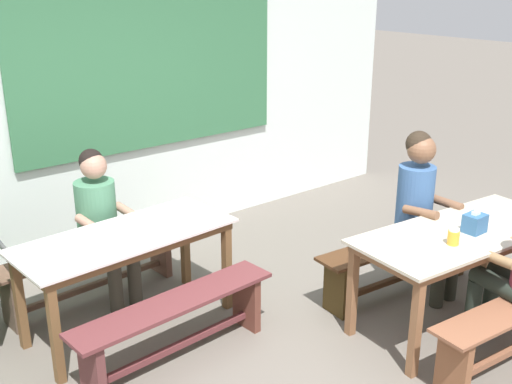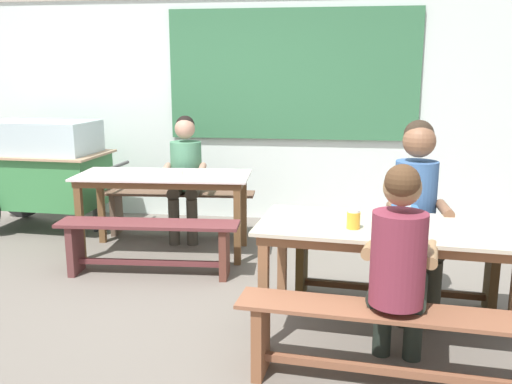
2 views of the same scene
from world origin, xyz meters
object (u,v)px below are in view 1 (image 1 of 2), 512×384
at_px(dining_table_far, 126,244).
at_px(bench_far_front, 176,320).
at_px(bench_far_back, 91,265).
at_px(tissue_box, 475,223).
at_px(person_right_near_table, 422,203).
at_px(person_center_facing, 101,216).
at_px(dining_table_near, 462,240).
at_px(condiment_jar, 453,237).
at_px(bench_near_back, 399,257).
at_px(soup_bowl, 139,228).

relative_size(dining_table_far, bench_far_front, 1.06).
height_order(bench_far_back, tissue_box, tissue_box).
xyz_separation_m(dining_table_far, person_right_near_table, (2.14, -1.00, 0.10)).
bearing_deg(bench_far_back, bench_far_front, -86.72).
relative_size(person_center_facing, tissue_box, 7.78).
relative_size(dining_table_far, dining_table_near, 0.91).
bearing_deg(condiment_jar, bench_near_back, 63.99).
xyz_separation_m(dining_table_near, bench_near_back, (0.06, 0.59, -0.38)).
xyz_separation_m(dining_table_near, condiment_jar, (-0.28, -0.10, 0.13)).
bearing_deg(soup_bowl, tissue_box, -39.98).
bearing_deg(condiment_jar, bench_far_front, 148.42).
xyz_separation_m(tissue_box, condiment_jar, (-0.30, -0.03, -0.01)).
relative_size(bench_far_back, condiment_jar, 13.51).
relative_size(dining_table_far, bench_far_back, 1.02).
xyz_separation_m(dining_table_far, tissue_box, (1.98, -1.57, 0.15)).
distance_m(bench_far_back, person_right_near_table, 2.73).
bearing_deg(soup_bowl, condiment_jar, -45.56).
bearing_deg(dining_table_near, bench_near_back, 84.31).
relative_size(dining_table_near, person_center_facing, 1.42).
height_order(bench_far_front, soup_bowl, soup_bowl).
height_order(dining_table_near, condiment_jar, condiment_jar).
distance_m(bench_near_back, condiment_jar, 0.92).
relative_size(condiment_jar, soup_bowl, 0.80).
xyz_separation_m(dining_table_near, soup_bowl, (-1.84, 1.50, 0.09)).
xyz_separation_m(bench_far_back, person_right_near_table, (2.17, -1.59, 0.49)).
height_order(tissue_box, soup_bowl, tissue_box).
bearing_deg(bench_far_front, soup_bowl, 82.49).
distance_m(person_center_facing, condiment_jar, 2.67).
xyz_separation_m(person_right_near_table, tissue_box, (-0.16, -0.57, 0.05)).
height_order(dining_table_far, condiment_jar, condiment_jar).
relative_size(dining_table_far, person_right_near_table, 1.19).
height_order(person_right_near_table, person_center_facing, person_right_near_table).
height_order(bench_far_back, soup_bowl, soup_bowl).
height_order(tissue_box, condiment_jar, tissue_box).
relative_size(bench_near_back, soup_bowl, 10.88).
bearing_deg(bench_far_front, person_right_near_table, -10.97).
relative_size(dining_table_far, soup_bowl, 10.94).
bearing_deg(person_center_facing, bench_far_back, 147.62).
height_order(dining_table_near, bench_far_front, dining_table_near).
bearing_deg(tissue_box, bench_far_back, 132.97).
bearing_deg(person_right_near_table, soup_bowl, 153.85).
bearing_deg(person_center_facing, condiment_jar, -52.88).
distance_m(bench_far_front, person_center_facing, 1.19).
height_order(bench_near_back, condiment_jar, condiment_jar).
distance_m(dining_table_far, bench_far_back, 0.70).
distance_m(dining_table_near, tissue_box, 0.16).
relative_size(dining_table_far, condiment_jar, 13.74).
bearing_deg(tissue_box, person_center_facing, 132.37).
distance_m(dining_table_far, condiment_jar, 2.32).
xyz_separation_m(dining_table_near, bench_far_back, (-1.98, 2.09, -0.39)).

